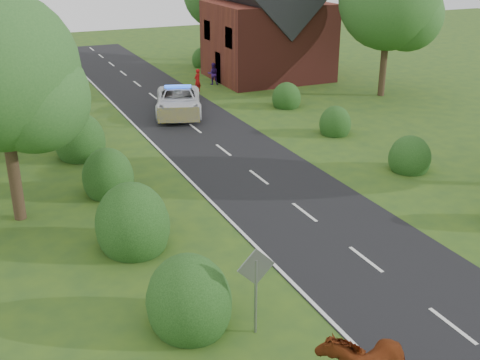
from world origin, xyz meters
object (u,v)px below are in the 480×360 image
road_sign (256,279)px  police_van (178,101)px  pedestrian_purple (213,74)px  pedestrian_red (197,81)px

road_sign → police_van: road_sign is taller
police_van → road_sign: bearing=-85.0°
road_sign → pedestrian_purple: (9.97, 27.63, -0.88)m
pedestrian_red → pedestrian_purple: 2.43m
road_sign → police_van: size_ratio=0.41×
pedestrian_red → pedestrian_purple: (1.80, 1.62, -0.01)m
police_van → pedestrian_purple: 7.93m
police_van → pedestrian_purple: police_van is taller
road_sign → police_van: bearing=76.3°
pedestrian_purple → police_van: bearing=69.8°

